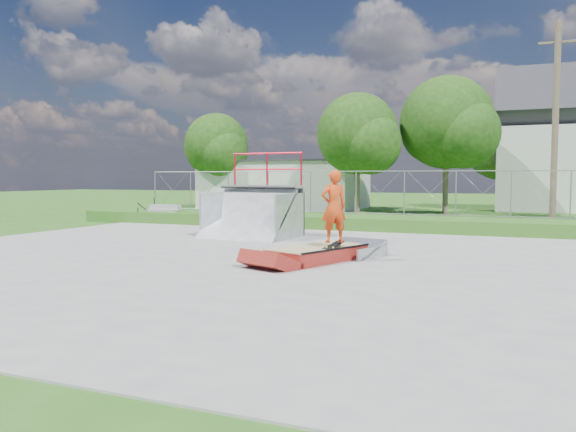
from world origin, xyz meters
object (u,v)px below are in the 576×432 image
Objects in this scene: grind_box at (317,254)px; flat_bank_ramp at (351,250)px; skater at (334,210)px; quarter_pipe at (250,195)px.

grind_box is 1.98× the size of flat_bank_ramp.
flat_bank_ramp is 1.51m from skater.
quarter_pipe is at bearing 162.76° from flat_bank_ramp.
quarter_pipe is 2.06× the size of flat_bank_ramp.
skater is at bearing 20.55° from grind_box.
quarter_pipe is at bearing 153.93° from grind_box.
flat_bank_ramp is (4.40, -3.15, -1.25)m from quarter_pipe.
skater reaches higher than grind_box.
quarter_pipe reaches higher than skater.
quarter_pipe is 5.99m from skater.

